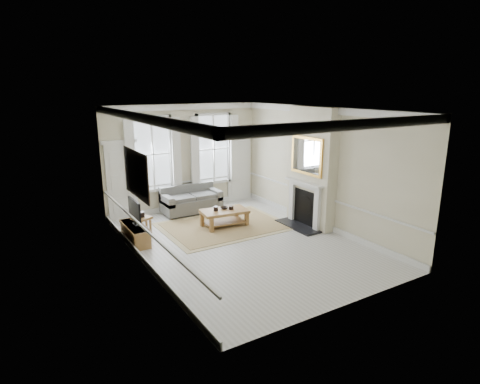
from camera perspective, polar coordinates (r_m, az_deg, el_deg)
floor at (r=10.45m, az=0.31°, el=-7.23°), size 7.20×7.20×0.00m
ceiling at (r=9.70m, az=0.34°, el=11.74°), size 7.20×7.20×0.00m
back_wall at (r=13.08m, az=-7.98°, el=4.88°), size 5.20×0.00×5.20m
left_wall at (r=8.90m, az=-14.10°, el=-0.08°), size 0.00×7.20×7.20m
right_wall at (r=11.48m, az=11.47°, el=3.36°), size 0.00×7.20×7.20m
window_left at (r=12.63m, az=-12.31°, el=5.26°), size 1.26×0.20×2.20m
window_right at (r=13.45m, az=-3.79°, el=6.13°), size 1.26×0.20×2.20m
door_left at (r=12.51m, az=-16.46°, el=1.39°), size 0.90×0.08×2.30m
door_right at (r=14.07m, az=-0.14°, el=3.44°), size 0.90×0.08×2.30m
painting at (r=9.11m, az=-14.57°, el=2.49°), size 0.05×1.66×1.06m
chimney_breast at (r=11.51m, az=10.16°, el=3.45°), size 0.35×1.70×3.38m
hearth at (r=11.69m, az=8.21°, el=-4.82°), size 0.55×1.50×0.05m
fireplace at (r=11.59m, az=9.10°, el=-1.34°), size 0.21×1.45×1.33m
mirror at (r=11.31m, az=9.41°, el=5.09°), size 0.06×1.26×1.06m
sofa at (r=12.93m, az=-7.04°, el=-1.30°), size 1.84×0.90×0.86m
side_table at (r=11.12m, az=-13.80°, el=-4.00°), size 0.57×0.57×0.53m
rug at (r=11.65m, az=-2.22°, el=-4.81°), size 3.50×2.60×0.02m
coffee_table at (r=11.52m, az=-2.24°, el=-2.96°), size 1.39×0.92×0.49m
ceramic_pot_a at (r=11.41m, az=-3.47°, el=-2.39°), size 0.13×0.13×0.13m
ceramic_pot_b at (r=11.53m, az=-1.25°, el=-2.25°), size 0.14×0.14×0.10m
bowl at (r=11.59m, az=-2.27°, el=-2.28°), size 0.26×0.26×0.06m
tv_stand at (r=10.76m, az=-14.66°, el=-5.76°), size 0.42×1.29×0.46m
tv at (r=10.56m, az=-14.77°, el=-2.55°), size 0.08×0.90×0.68m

